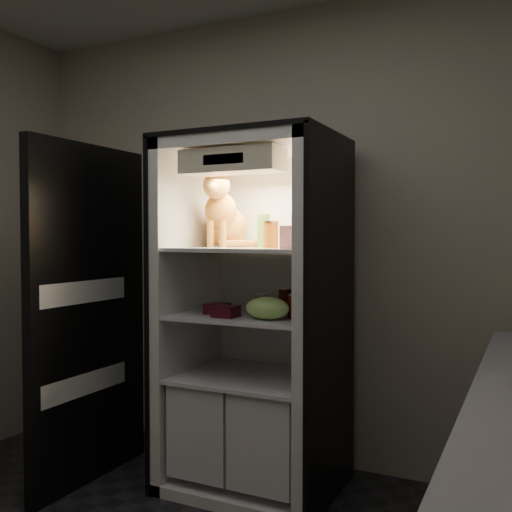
{
  "coord_description": "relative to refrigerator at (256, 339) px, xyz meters",
  "views": [
    {
      "loc": [
        1.35,
        -1.37,
        1.35
      ],
      "look_at": [
        0.03,
        1.32,
        1.25
      ],
      "focal_mm": 40.0,
      "sensor_mm": 36.0,
      "label": 1
    }
  ],
  "objects": [
    {
      "name": "salsa_jar",
      "position": [
        0.12,
        -0.07,
        0.57
      ],
      "size": [
        0.08,
        0.08,
        0.14
      ],
      "color": "maroon",
      "rests_on": "refrigerator"
    },
    {
      "name": "cream_carton",
      "position": [
        0.29,
        -0.23,
        0.55
      ],
      "size": [
        0.06,
        0.06,
        0.11
      ],
      "primitive_type": "cube",
      "color": "white",
      "rests_on": "refrigerator"
    },
    {
      "name": "parmesan_shaker",
      "position": [
        0.03,
        0.03,
        0.59
      ],
      "size": [
        0.07,
        0.07,
        0.18
      ],
      "color": "green",
      "rests_on": "refrigerator"
    },
    {
      "name": "refrigerator",
      "position": [
        0.0,
        0.0,
        0.0
      ],
      "size": [
        0.9,
        0.72,
        1.88
      ],
      "color": "white",
      "rests_on": "floor"
    },
    {
      "name": "soda_can_c",
      "position": [
        0.27,
        -0.12,
        0.21
      ],
      "size": [
        0.06,
        0.06,
        0.12
      ],
      "color": "black",
      "rests_on": "refrigerator"
    },
    {
      "name": "soda_can_b",
      "position": [
        0.25,
        -0.04,
        0.21
      ],
      "size": [
        0.06,
        0.06,
        0.12
      ],
      "color": "black",
      "rests_on": "refrigerator"
    },
    {
      "name": "berry_box_left",
      "position": [
        -0.15,
        -0.16,
        0.18
      ],
      "size": [
        0.11,
        0.11,
        0.06
      ],
      "primitive_type": "cube",
      "color": "#520D1E",
      "rests_on": "refrigerator"
    },
    {
      "name": "condiment_jar",
      "position": [
        0.03,
        0.01,
        0.2
      ],
      "size": [
        0.07,
        0.07,
        0.1
      ],
      "color": "brown",
      "rests_on": "refrigerator"
    },
    {
      "name": "soda_can_a",
      "position": [
        0.16,
        0.03,
        0.21
      ],
      "size": [
        0.07,
        0.07,
        0.13
      ],
      "color": "black",
      "rests_on": "refrigerator"
    },
    {
      "name": "grape_bag",
      "position": [
        0.17,
        -0.22,
        0.2
      ],
      "size": [
        0.22,
        0.16,
        0.11
      ],
      "primitive_type": "ellipsoid",
      "color": "#85C65C",
      "rests_on": "refrigerator"
    },
    {
      "name": "berry_box_right",
      "position": [
        -0.05,
        -0.25,
        0.18
      ],
      "size": [
        0.11,
        0.11,
        0.06
      ],
      "primitive_type": "cube",
      "color": "#520D1E",
      "rests_on": "refrigerator"
    },
    {
      "name": "mayo_tub",
      "position": [
        0.05,
        0.08,
        0.56
      ],
      "size": [
        0.09,
        0.09,
        0.12
      ],
      "color": "white",
      "rests_on": "refrigerator"
    },
    {
      "name": "fridge_door",
      "position": [
        -0.85,
        -0.36,
        0.12
      ],
      "size": [
        0.06,
        0.87,
        1.85
      ],
      "rotation": [
        0.0,
        0.0,
        -0.0
      ],
      "color": "black",
      "rests_on": "floor"
    },
    {
      "name": "pepper_jar",
      "position": [
        0.24,
        0.04,
        0.59
      ],
      "size": [
        0.11,
        0.11,
        0.18
      ],
      "color": "#9D2C15",
      "rests_on": "refrigerator"
    },
    {
      "name": "room_shell",
      "position": [
        0.0,
        -1.38,
        0.83
      ],
      "size": [
        3.6,
        3.6,
        3.6
      ],
      "color": "white",
      "rests_on": "floor"
    },
    {
      "name": "tabby_cat",
      "position": [
        -0.22,
        0.04,
        0.66
      ],
      "size": [
        0.39,
        0.43,
        0.44
      ],
      "rotation": [
        0.0,
        0.0,
        0.2
      ],
      "color": "#C36019",
      "rests_on": "refrigerator"
    }
  ]
}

